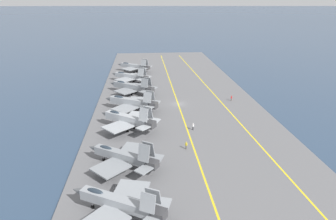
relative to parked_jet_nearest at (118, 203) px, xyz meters
name	(u,v)px	position (x,y,z in m)	size (l,w,h in m)	color
ground_plane	(178,105)	(47.90, -14.35, -2.91)	(2000.00, 2000.00, 0.00)	#2D425B
carrier_deck	(178,104)	(47.90, -14.35, -2.71)	(173.50, 48.11, 0.40)	slate
deck_stripe_foul_line	(221,103)	(47.90, -27.59, -2.51)	(156.15, 0.36, 0.01)	yellow
deck_stripe_centerline	(178,104)	(47.90, -14.35, -2.51)	(156.15, 0.36, 0.01)	yellow
parked_jet_nearest	(118,203)	(0.00, 0.00, 0.00)	(13.35, 15.31, 5.97)	gray
parked_jet_second	(123,156)	(13.75, 0.06, -0.21)	(13.39, 15.00, 6.20)	gray
parked_jet_third	(128,119)	(30.63, -0.16, 0.25)	(13.82, 15.09, 6.74)	#9EA3A8
parked_jet_fourth	(131,102)	(43.55, -0.63, -0.01)	(13.77, 16.19, 6.29)	gray
parked_jet_fifth	(131,87)	(59.39, -0.27, -0.17)	(13.92, 16.51, 6.11)	gray
parked_jet_sixth	(130,76)	(73.38, 0.62, -0.18)	(13.22, 15.55, 5.93)	#93999E
parked_jet_seventh	(134,66)	(89.20, -0.53, 0.08)	(12.79, 15.32, 5.99)	gray
crew_yellow_vest	(186,145)	(19.66, -12.69, -1.58)	(0.45, 0.45, 1.71)	#4C473D
crew_red_vest	(231,98)	(49.30, -31.00, -1.61)	(0.37, 0.44, 1.64)	#4C473D
crew_white_vest	(193,126)	(29.05, -15.70, -1.52)	(0.41, 0.46, 1.80)	#232328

